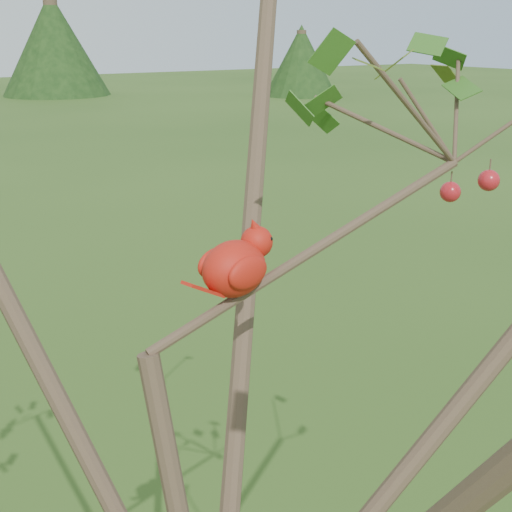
# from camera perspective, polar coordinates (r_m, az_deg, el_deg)

# --- Properties ---
(crabapple_tree) EXTENTS (2.35, 2.05, 2.95)m
(crabapple_tree) POSITION_cam_1_polar(r_m,az_deg,el_deg) (1.00, -2.16, -0.50)
(crabapple_tree) COLOR #443225
(crabapple_tree) RESTS_ON ground
(cardinal) EXTENTS (0.19, 0.11, 0.13)m
(cardinal) POSITION_cam_1_polar(r_m,az_deg,el_deg) (1.14, -1.52, -0.71)
(cardinal) COLOR red
(cardinal) RESTS_ON ground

